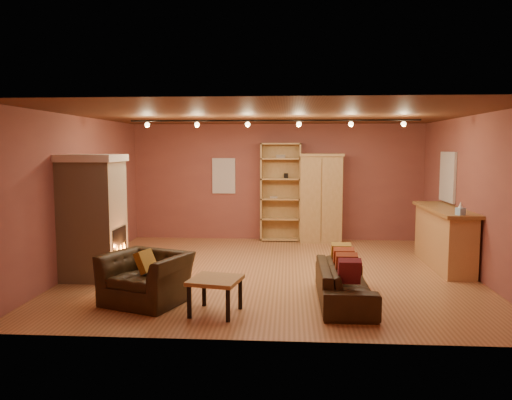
# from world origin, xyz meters

# --- Properties ---
(floor) EXTENTS (7.00, 7.00, 0.00)m
(floor) POSITION_xyz_m (0.00, 0.00, 0.00)
(floor) COLOR brown
(floor) RESTS_ON ground
(ceiling) EXTENTS (7.00, 7.00, 0.00)m
(ceiling) POSITION_xyz_m (0.00, 0.00, 2.80)
(ceiling) COLOR #56301B
(ceiling) RESTS_ON back_wall
(back_wall) EXTENTS (7.00, 0.02, 2.80)m
(back_wall) POSITION_xyz_m (0.00, 3.25, 1.40)
(back_wall) COLOR brown
(back_wall) RESTS_ON floor
(left_wall) EXTENTS (0.02, 6.50, 2.80)m
(left_wall) POSITION_xyz_m (-3.50, 0.00, 1.40)
(left_wall) COLOR brown
(left_wall) RESTS_ON floor
(right_wall) EXTENTS (0.02, 6.50, 2.80)m
(right_wall) POSITION_xyz_m (3.50, 0.00, 1.40)
(right_wall) COLOR brown
(right_wall) RESTS_ON floor
(fireplace) EXTENTS (1.01, 0.98, 2.12)m
(fireplace) POSITION_xyz_m (-3.04, -0.60, 1.06)
(fireplace) COLOR #C6B089
(fireplace) RESTS_ON floor
(back_window) EXTENTS (0.56, 0.04, 0.86)m
(back_window) POSITION_xyz_m (-1.30, 3.23, 1.55)
(back_window) COLOR beige
(back_window) RESTS_ON back_wall
(bookcase) EXTENTS (0.96, 0.37, 2.35)m
(bookcase) POSITION_xyz_m (0.09, 3.13, 1.19)
(bookcase) COLOR tan
(bookcase) RESTS_ON floor
(armoire) EXTENTS (1.03, 0.59, 2.09)m
(armoire) POSITION_xyz_m (1.04, 2.98, 1.05)
(armoire) COLOR tan
(armoire) RESTS_ON floor
(bar_counter) EXTENTS (0.62, 2.33, 1.12)m
(bar_counter) POSITION_xyz_m (3.20, 0.62, 0.57)
(bar_counter) COLOR tan
(bar_counter) RESTS_ON floor
(tissue_box) EXTENTS (0.16, 0.16, 0.22)m
(tissue_box) POSITION_xyz_m (3.15, -0.37, 1.21)
(tissue_box) COLOR #93C1EB
(tissue_box) RESTS_ON bar_counter
(right_window) EXTENTS (0.05, 0.90, 1.00)m
(right_window) POSITION_xyz_m (3.47, 1.40, 1.65)
(right_window) COLOR beige
(right_window) RESTS_ON right_wall
(loveseat) EXTENTS (0.55, 1.88, 0.78)m
(loveseat) POSITION_xyz_m (1.10, -1.71, 0.38)
(loveseat) COLOR black
(loveseat) RESTS_ON floor
(armchair) EXTENTS (1.29, 1.06, 0.97)m
(armchair) POSITION_xyz_m (-1.76, -1.92, 0.49)
(armchair) COLOR black
(armchair) RESTS_ON floor
(coffee_table) EXTENTS (0.76, 0.76, 0.49)m
(coffee_table) POSITION_xyz_m (-0.69, -2.33, 0.42)
(coffee_table) COLOR olive
(coffee_table) RESTS_ON floor
(track_rail) EXTENTS (5.20, 0.09, 0.13)m
(track_rail) POSITION_xyz_m (0.00, 0.20, 2.69)
(track_rail) COLOR black
(track_rail) RESTS_ON ceiling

